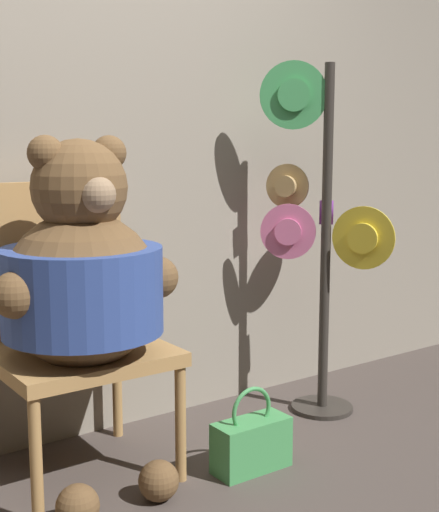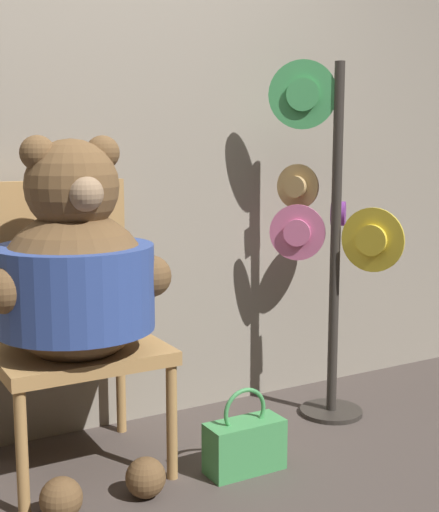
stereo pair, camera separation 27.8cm
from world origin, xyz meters
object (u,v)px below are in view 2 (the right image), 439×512
object	(u,v)px
hat_display_rack	(328,233)
teddy_bear	(76,278)
handbag_on_ground	(245,444)
chair	(66,317)

from	to	relation	value
hat_display_rack	teddy_bear	bearing A→B (deg)	-175.85
hat_display_rack	handbag_on_ground	xyz separation A→B (m)	(-0.62, -0.32, -0.72)
chair	handbag_on_ground	world-z (taller)	chair
chair	hat_display_rack	xyz separation A→B (m)	(1.15, -0.11, 0.26)
chair	teddy_bear	xyz separation A→B (m)	(-0.02, -0.19, 0.19)
teddy_bear	handbag_on_ground	distance (m)	0.88
chair	hat_display_rack	world-z (taller)	hat_display_rack
chair	hat_display_rack	bearing A→B (deg)	-5.32
chair	teddy_bear	distance (m)	0.27
chair	teddy_bear	bearing A→B (deg)	-96.11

